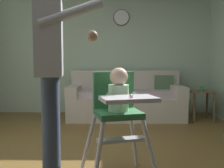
{
  "coord_description": "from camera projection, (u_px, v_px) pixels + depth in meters",
  "views": [
    {
      "loc": [
        0.26,
        -2.46,
        1.03
      ],
      "look_at": [
        0.25,
        -0.01,
        0.82
      ],
      "focal_mm": 41.73,
      "sensor_mm": 36.0,
      "label": 1
    }
  ],
  "objects": [
    {
      "name": "wall_far",
      "position": [
        100.0,
        48.0,
        5.19
      ],
      "size": [
        5.16,
        0.06,
        2.59
      ],
      "primitive_type": "cube",
      "color": "#B1C8B0",
      "rests_on": "ground"
    },
    {
      "name": "side_table",
      "position": [
        201.0,
        99.0,
        4.53
      ],
      "size": [
        0.4,
        0.4,
        0.52
      ],
      "color": "brown",
      "rests_on": "ground"
    },
    {
      "name": "couch",
      "position": [
        126.0,
        100.0,
        4.75
      ],
      "size": [
        2.05,
        0.86,
        0.86
      ],
      "rotation": [
        0.0,
        0.0,
        -1.57
      ],
      "color": "beige",
      "rests_on": "ground"
    },
    {
      "name": "high_chair",
      "position": [
        118.0,
        103.0,
        2.19
      ],
      "size": [
        0.73,
        0.82,
        0.98
      ],
      "rotation": [
        0.0,
        0.0,
        -1.32
      ],
      "color": "silver",
      "rests_on": "ground"
    },
    {
      "name": "wall_clock",
      "position": [
        121.0,
        17.0,
        5.09
      ],
      "size": [
        0.32,
        0.04,
        0.32
      ],
      "color": "white"
    },
    {
      "name": "sippy_cup",
      "position": [
        202.0,
        88.0,
        4.51
      ],
      "size": [
        0.07,
        0.07,
        0.1
      ],
      "primitive_type": "cylinder",
      "color": "green",
      "rests_on": "side_table"
    },
    {
      "name": "adult_standing",
      "position": [
        51.0,
        69.0,
        2.08
      ],
      "size": [
        0.57,
        0.5,
        1.7
      ],
      "rotation": [
        0.0,
        0.0,
        0.16
      ],
      "color": "#37435E",
      "rests_on": "ground"
    }
  ]
}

